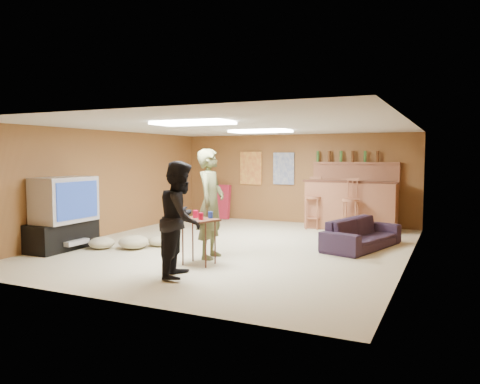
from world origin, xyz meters
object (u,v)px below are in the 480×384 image
at_px(tv_body, 64,199).
at_px(tray_table, 199,242).
at_px(bar_counter, 351,205).
at_px(person_black, 181,219).
at_px(sofa, 362,234).
at_px(person_olive, 211,204).

relative_size(tv_body, tray_table, 1.54).
relative_size(tv_body, bar_counter, 0.55).
relative_size(person_black, sofa, 0.88).
bearing_deg(tray_table, person_black, -80.67).
bearing_deg(tray_table, tv_body, -179.94).
height_order(tv_body, person_olive, person_olive).
relative_size(bar_counter, tray_table, 2.81).
xyz_separation_m(person_olive, tray_table, (0.07, -0.50, -0.54)).
xyz_separation_m(tv_body, tray_table, (2.74, 0.00, -0.54)).
bearing_deg(person_black, tray_table, -7.20).
distance_m(tv_body, sofa, 5.37).
relative_size(bar_counter, sofa, 1.09).
bearing_deg(bar_counter, tray_table, -107.57).
bearing_deg(person_olive, person_black, -179.36).
relative_size(tv_body, person_black, 0.69).
height_order(bar_counter, person_black, person_black).
height_order(bar_counter, person_olive, person_olive).
bearing_deg(sofa, person_black, 164.33).
distance_m(tv_body, bar_counter, 6.09).
relative_size(bar_counter, person_black, 1.25).
distance_m(person_olive, sofa, 2.87).
distance_m(sofa, tray_table, 3.12).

